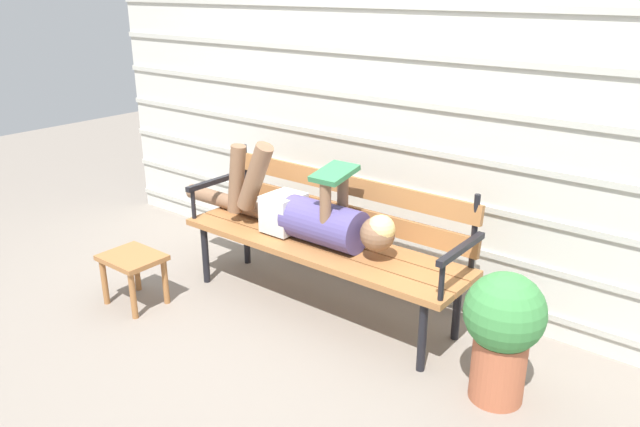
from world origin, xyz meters
The scene contains 6 objects.
ground_plane centered at (0.00, 0.00, 0.00)m, with size 12.00×12.00×0.00m, color gray.
house_siding centered at (0.00, 0.62, 1.19)m, with size 4.73×0.08×2.38m.
park_bench centered at (0.00, 0.14, 0.47)m, with size 1.81×0.50×0.83m.
reclining_person centered at (-0.12, 0.07, 0.58)m, with size 1.68×0.26×0.55m.
footstool centered at (-0.91, -0.58, 0.25)m, with size 0.36×0.29×0.32m.
potted_plant centered at (1.19, -0.09, 0.37)m, with size 0.37×0.37×0.64m.
Camera 1 is at (2.04, -2.51, 1.83)m, focal length 34.60 mm.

